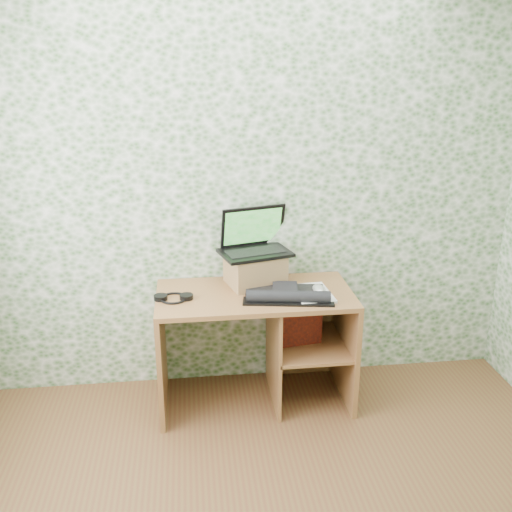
{
  "coord_description": "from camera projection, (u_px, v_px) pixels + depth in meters",
  "views": [
    {
      "loc": [
        -0.38,
        -1.75,
        2.12
      ],
      "look_at": [
        0.0,
        1.39,
        1.01
      ],
      "focal_mm": 40.0,
      "sensor_mm": 36.0,
      "label": 1
    }
  ],
  "objects": [
    {
      "name": "headphones",
      "position": [
        174.0,
        298.0,
        3.39
      ],
      "size": [
        0.23,
        0.18,
        0.03
      ],
      "rotation": [
        0.0,
        0.0,
        -0.06
      ],
      "color": "black",
      "rests_on": "desk"
    },
    {
      "name": "pen",
      "position": [
        320.0,
        290.0,
        3.48
      ],
      "size": [
        0.03,
        0.15,
        0.01
      ],
      "primitive_type": "cylinder",
      "rotation": [
        1.57,
        0.0,
        -0.12
      ],
      "color": "black",
      "rests_on": "notepad"
    },
    {
      "name": "red_box",
      "position": [
        300.0,
        320.0,
        3.59
      ],
      "size": [
        0.27,
        0.12,
        0.31
      ],
      "primitive_type": "cube",
      "rotation": [
        0.0,
        0.0,
        0.15
      ],
      "color": "maroon",
      "rests_on": "desk"
    },
    {
      "name": "laptop",
      "position": [
        254.0,
        242.0,
        3.58
      ],
      "size": [
        0.48,
        0.4,
        0.28
      ],
      "rotation": [
        0.0,
        0.0,
        0.27
      ],
      "color": "black",
      "rests_on": "riser"
    },
    {
      "name": "notepad",
      "position": [
        312.0,
        293.0,
        3.46
      ],
      "size": [
        0.24,
        0.33,
        0.01
      ],
      "primitive_type": "cube",
      "rotation": [
        0.0,
        0.0,
        0.08
      ],
      "color": "silver",
      "rests_on": "desk"
    },
    {
      "name": "keyboard",
      "position": [
        286.0,
        294.0,
        3.4
      ],
      "size": [
        0.55,
        0.35,
        0.07
      ],
      "rotation": [
        0.0,
        0.0,
        -0.16
      ],
      "color": "black",
      "rests_on": "desk"
    },
    {
      "name": "riser",
      "position": [
        255.0,
        269.0,
        3.59
      ],
      "size": [
        0.4,
        0.36,
        0.2
      ],
      "primitive_type": "cube",
      "rotation": [
        0.0,
        0.0,
        0.27
      ],
      "color": "olive",
      "rests_on": "desk"
    },
    {
      "name": "mouse",
      "position": [
        319.0,
        291.0,
        3.43
      ],
      "size": [
        0.08,
        0.12,
        0.04
      ],
      "primitive_type": "ellipsoid",
      "rotation": [
        0.0,
        0.0,
        -0.01
      ],
      "color": "silver",
      "rests_on": "notepad"
    },
    {
      "name": "wall_back",
      "position": [
        249.0,
        194.0,
        3.59
      ],
      "size": [
        3.5,
        0.0,
        3.5
      ],
      "primitive_type": "plane",
      "rotation": [
        1.57,
        0.0,
        0.0
      ],
      "color": "silver",
      "rests_on": "ground"
    },
    {
      "name": "desk",
      "position": [
        266.0,
        330.0,
        3.61
      ],
      "size": [
        1.2,
        0.6,
        0.75
      ],
      "color": "brown",
      "rests_on": "floor"
    }
  ]
}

